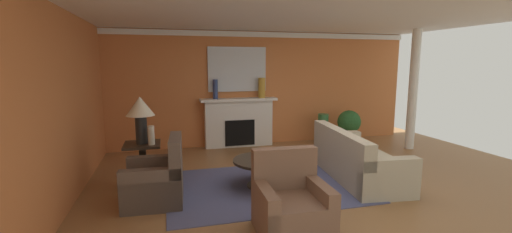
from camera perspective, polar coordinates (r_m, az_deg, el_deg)
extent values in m
plane|color=olive|center=(5.69, 9.28, -11.39)|extent=(9.21, 9.21, 0.00)
cube|color=#CC723D|center=(8.27, 0.63, 4.74)|extent=(7.68, 0.12, 2.71)
cube|color=#CC723D|center=(5.35, -29.74, 1.21)|extent=(0.12, 6.68, 2.71)
cube|color=white|center=(5.66, 8.71, 16.71)|extent=(7.68, 6.68, 0.06)
cube|color=white|center=(8.20, 0.81, 13.61)|extent=(7.68, 0.08, 0.12)
cube|color=#4C517A|center=(5.59, 1.39, -11.58)|extent=(3.07, 2.24, 0.01)
cube|color=white|center=(8.04, -2.93, -1.20)|extent=(1.60, 0.25, 1.09)
cube|color=black|center=(8.06, -2.89, -2.59)|extent=(0.70, 0.26, 0.60)
cube|color=white|center=(7.93, -2.91, 2.87)|extent=(1.80, 0.35, 0.06)
cube|color=silver|center=(8.03, -3.18, 7.93)|extent=(1.38, 0.04, 1.03)
cube|color=#BCB299|center=(6.15, 16.87, -7.88)|extent=(1.11, 2.18, 0.45)
cube|color=#BCB299|center=(5.90, 13.99, -4.20)|extent=(0.41, 2.11, 0.40)
cube|color=#BCB299|center=(5.33, 21.43, -9.78)|extent=(0.92, 0.29, 0.62)
cube|color=#BCB299|center=(6.96, 13.47, -5.04)|extent=(0.92, 0.29, 0.62)
cube|color=brown|center=(5.11, -16.81, -11.42)|extent=(0.85, 0.85, 0.44)
cube|color=brown|center=(4.95, -13.35, -6.18)|extent=(0.21, 0.81, 0.51)
cube|color=brown|center=(5.40, -16.52, -9.41)|extent=(0.81, 0.19, 0.60)
cube|color=brown|center=(4.78, -17.23, -11.88)|extent=(0.81, 0.19, 0.60)
cube|color=brown|center=(4.11, 6.11, -16.28)|extent=(0.83, 0.83, 0.44)
cube|color=brown|center=(4.21, 4.77, -8.64)|extent=(0.80, 0.19, 0.51)
cube|color=brown|center=(3.98, 1.47, -15.79)|extent=(0.17, 0.80, 0.60)
cube|color=brown|center=(4.18, 10.55, -14.68)|extent=(0.17, 0.80, 0.60)
cylinder|color=#2D2319|center=(5.45, 1.41, -7.41)|extent=(1.00, 1.00, 0.04)
cylinder|color=#2D2319|center=(5.52, 1.40, -9.65)|extent=(0.12, 0.12, 0.41)
cylinder|color=#2D2319|center=(5.58, 1.39, -11.50)|extent=(0.56, 0.56, 0.03)
cube|color=#2D2319|center=(5.72, -18.59, -4.51)|extent=(0.56, 0.56, 0.04)
cube|color=#2D2319|center=(5.81, -18.42, -7.87)|extent=(0.10, 0.10, 0.66)
cube|color=#2D2319|center=(5.90, -18.27, -10.75)|extent=(0.45, 0.45, 0.04)
cylinder|color=black|center=(5.67, -18.72, -2.10)|extent=(0.18, 0.18, 0.45)
cone|color=beige|center=(5.61, -18.91, 1.66)|extent=(0.44, 0.44, 0.30)
cylinder|color=#33703D|center=(8.46, 11.19, -2.06)|extent=(0.26, 0.26, 0.74)
cylinder|color=navy|center=(7.79, -6.86, 4.57)|extent=(0.12, 0.12, 0.45)
cylinder|color=beige|center=(5.56, -17.21, -3.03)|extent=(0.10, 0.10, 0.30)
cylinder|color=#B7892D|center=(8.02, 0.97, 4.85)|extent=(0.16, 0.16, 0.47)
cube|color=maroon|center=(5.48, 2.40, -6.80)|extent=(0.21, 0.17, 0.05)
cylinder|color=#333333|center=(8.62, 15.28, -3.50)|extent=(0.32, 0.32, 0.30)
sphere|color=#28602D|center=(8.55, 15.39, -0.86)|extent=(0.56, 0.56, 0.56)
cylinder|color=white|center=(8.49, 24.90, 4.02)|extent=(0.20, 0.20, 2.71)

